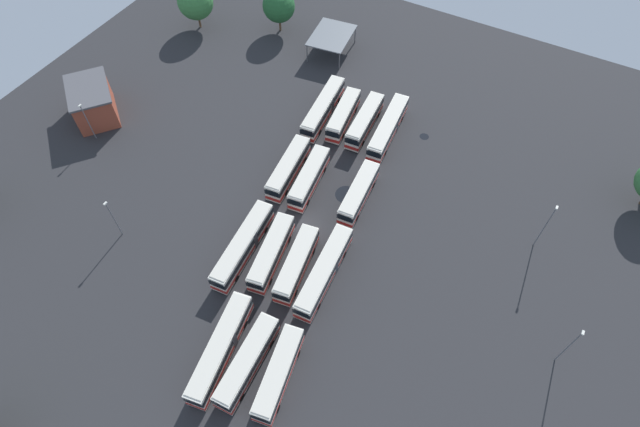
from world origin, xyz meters
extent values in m
plane|color=#28282B|center=(0.00, 0.00, 0.00)|extent=(123.66, 123.66, 0.00)
cube|color=silver|center=(-21.61, -8.73, 1.85)|extent=(14.34, 4.02, 3.10)
cube|color=beige|center=(-21.61, -8.73, 3.47)|extent=(13.75, 3.77, 0.14)
cube|color=black|center=(-21.61, -8.73, 2.34)|extent=(14.41, 4.07, 0.99)
cube|color=red|center=(-21.61, -8.73, 0.98)|extent=(14.41, 4.07, 0.62)
cube|color=black|center=(-14.57, -7.94, 2.44)|extent=(0.28, 2.02, 1.14)
cube|color=#47474C|center=(-23.16, -8.90, 1.85)|extent=(1.17, 2.60, 2.97)
cylinder|color=black|center=(-17.38, -7.11, 0.50)|extent=(1.03, 0.41, 1.00)
cylinder|color=black|center=(-17.13, -9.37, 0.50)|extent=(1.03, 0.41, 1.00)
cylinder|color=black|center=(-26.10, -8.09, 0.50)|extent=(1.03, 0.41, 1.00)
cylinder|color=black|center=(-25.85, -10.34, 0.50)|extent=(1.03, 0.41, 1.00)
cube|color=silver|center=(-21.78, -4.87, 1.85)|extent=(11.27, 3.99, 3.10)
cube|color=beige|center=(-21.78, -4.87, 3.47)|extent=(10.81, 3.74, 0.14)
cube|color=black|center=(-21.78, -4.87, 2.34)|extent=(11.33, 4.04, 0.99)
cube|color=red|center=(-21.78, -4.87, 0.98)|extent=(11.33, 4.04, 0.62)
cube|color=black|center=(-16.30, -4.09, 2.44)|extent=(0.34, 2.01, 1.14)
cylinder|color=black|center=(-18.55, -3.26, 0.50)|extent=(1.03, 0.44, 1.00)
cylinder|color=black|center=(-18.23, -5.51, 0.50)|extent=(1.03, 0.44, 1.00)
cylinder|color=black|center=(-25.32, -4.23, 0.50)|extent=(1.03, 0.44, 1.00)
cylinder|color=black|center=(-25.00, -6.47, 0.50)|extent=(1.03, 0.44, 1.00)
cube|color=silver|center=(-22.25, -1.03, 1.85)|extent=(11.93, 3.42, 3.10)
cube|color=beige|center=(-22.25, -1.03, 3.47)|extent=(11.45, 3.19, 0.14)
cube|color=black|center=(-22.25, -1.03, 2.34)|extent=(12.00, 3.47, 0.99)
cube|color=red|center=(-22.25, -1.03, 0.98)|extent=(12.00, 3.47, 0.62)
cube|color=black|center=(-16.37, -0.54, 2.44)|extent=(0.23, 2.02, 1.14)
cylinder|color=black|center=(-18.71, 0.40, 0.50)|extent=(1.02, 0.38, 1.00)
cylinder|color=black|center=(-18.52, -1.86, 0.50)|extent=(1.02, 0.38, 1.00)
cylinder|color=black|center=(-25.98, -0.20, 0.50)|extent=(1.02, 0.38, 1.00)
cylinder|color=black|center=(-25.79, -2.46, 0.50)|extent=(1.02, 0.38, 1.00)
cube|color=silver|center=(-22.69, 3.07, 1.85)|extent=(14.32, 3.76, 3.10)
cube|color=beige|center=(-22.69, 3.07, 3.47)|extent=(13.74, 3.51, 0.14)
cube|color=black|center=(-22.69, 3.07, 2.34)|extent=(14.39, 3.80, 0.99)
cube|color=red|center=(-22.69, 3.07, 0.98)|extent=(14.39, 3.80, 0.62)
cube|color=black|center=(-15.63, 3.73, 2.44)|extent=(0.25, 2.02, 1.14)
cube|color=#47474C|center=(-24.24, 2.93, 1.85)|extent=(1.13, 2.59, 2.97)
cylinder|color=black|center=(-18.43, 4.61, 0.50)|extent=(1.02, 0.39, 1.00)
cylinder|color=black|center=(-18.22, 2.35, 0.50)|extent=(1.02, 0.39, 1.00)
cylinder|color=black|center=(-27.16, 3.80, 0.50)|extent=(1.02, 0.39, 1.00)
cylinder|color=black|center=(-26.95, 1.54, 0.50)|extent=(1.02, 0.39, 1.00)
cube|color=silver|center=(-6.96, -6.88, 1.85)|extent=(12.04, 3.85, 3.10)
cube|color=beige|center=(-6.96, -6.88, 3.47)|extent=(11.55, 3.60, 0.14)
cube|color=black|center=(-6.96, -6.88, 2.34)|extent=(12.11, 3.90, 0.99)
cube|color=red|center=(-6.96, -6.88, 0.98)|extent=(12.11, 3.90, 0.62)
cube|color=black|center=(-1.08, -6.17, 2.44)|extent=(0.30, 2.01, 1.14)
cylinder|color=black|center=(-3.46, -5.32, 0.50)|extent=(1.03, 0.42, 1.00)
cylinder|color=black|center=(-3.19, -7.57, 0.50)|extent=(1.03, 0.42, 1.00)
cylinder|color=black|center=(-10.74, -6.19, 0.50)|extent=(1.03, 0.42, 1.00)
cylinder|color=black|center=(-10.47, -8.44, 0.50)|extent=(1.03, 0.42, 1.00)
cube|color=silver|center=(-6.81, -3.03, 1.85)|extent=(11.57, 3.93, 3.10)
cube|color=beige|center=(-6.81, -3.03, 3.47)|extent=(11.10, 3.67, 0.14)
cube|color=black|center=(-6.81, -3.03, 2.34)|extent=(11.63, 3.97, 0.99)
cube|color=red|center=(-6.81, -3.03, 0.98)|extent=(11.63, 3.97, 0.62)
cube|color=black|center=(-1.18, -2.28, 2.44)|extent=(0.32, 2.01, 1.14)
cylinder|color=black|center=(-3.48, -1.44, 0.50)|extent=(1.03, 0.43, 1.00)
cylinder|color=black|center=(-3.18, -3.69, 0.50)|extent=(1.03, 0.43, 1.00)
cylinder|color=black|center=(-10.45, -2.36, 0.50)|extent=(1.03, 0.43, 1.00)
cylinder|color=black|center=(-10.15, -4.61, 0.50)|extent=(1.03, 0.43, 1.00)
cube|color=silver|center=(-7.83, 5.00, 1.85)|extent=(11.25, 3.38, 3.10)
cube|color=beige|center=(-7.83, 5.00, 3.47)|extent=(10.79, 3.15, 0.14)
cube|color=black|center=(-7.83, 5.00, 2.34)|extent=(11.31, 3.42, 0.99)
cube|color=red|center=(-7.83, 5.00, 0.98)|extent=(11.31, 3.42, 0.62)
cube|color=black|center=(-2.30, 5.46, 2.44)|extent=(0.23, 2.02, 1.14)
cylinder|color=black|center=(-4.51, 6.42, 0.50)|extent=(1.02, 0.38, 1.00)
cylinder|color=black|center=(-4.32, 4.16, 0.50)|extent=(1.02, 0.38, 1.00)
cylinder|color=black|center=(-11.35, 5.84, 0.50)|extent=(1.02, 0.38, 1.00)
cylinder|color=black|center=(-11.16, 3.58, 0.50)|extent=(1.02, 0.38, 1.00)
cube|color=silver|center=(8.43, -5.03, 1.85)|extent=(14.32, 3.79, 3.10)
cube|color=beige|center=(8.43, -5.03, 3.47)|extent=(13.74, 3.54, 0.14)
cube|color=black|center=(8.43, -5.03, 2.34)|extent=(14.39, 3.83, 0.99)
cube|color=red|center=(8.43, -5.03, 0.98)|extent=(14.39, 3.83, 0.62)
cube|color=black|center=(15.48, -4.36, 2.44)|extent=(0.25, 2.02, 1.14)
cube|color=#47474C|center=(6.88, -5.18, 1.85)|extent=(1.13, 2.59, 2.97)
cylinder|color=black|center=(12.69, -3.49, 0.50)|extent=(1.02, 0.39, 1.00)
cylinder|color=black|center=(12.90, -5.75, 0.50)|extent=(1.02, 0.39, 1.00)
cylinder|color=black|center=(3.95, -4.32, 0.50)|extent=(1.02, 0.39, 1.00)
cylinder|color=black|center=(4.16, -6.57, 0.50)|extent=(1.02, 0.39, 1.00)
cube|color=silver|center=(7.47, -0.93, 1.85)|extent=(11.95, 4.49, 3.10)
cube|color=beige|center=(7.47, -0.93, 3.47)|extent=(11.45, 4.21, 0.14)
cube|color=black|center=(7.47, -0.93, 2.34)|extent=(12.01, 4.54, 0.99)
cube|color=red|center=(7.47, -0.93, 0.98)|extent=(12.01, 4.54, 0.62)
cube|color=black|center=(13.24, 0.11, 2.44)|extent=(0.42, 2.00, 1.14)
cylinder|color=black|center=(10.84, 0.83, 0.50)|extent=(1.04, 0.47, 1.00)
cylinder|color=black|center=(11.24, -1.40, 0.50)|extent=(1.04, 0.47, 1.00)
cylinder|color=black|center=(3.70, -0.45, 0.50)|extent=(1.04, 0.47, 1.00)
cylinder|color=black|center=(4.10, -2.68, 0.50)|extent=(1.04, 0.47, 1.00)
cube|color=silver|center=(7.36, 3.06, 1.85)|extent=(11.57, 4.26, 3.10)
cube|color=beige|center=(7.36, 3.06, 3.47)|extent=(11.10, 3.99, 0.14)
cube|color=black|center=(7.36, 3.06, 2.34)|extent=(11.64, 4.30, 0.99)
cube|color=red|center=(7.36, 3.06, 0.98)|extent=(11.64, 4.30, 0.62)
cube|color=black|center=(12.96, 3.98, 2.44)|extent=(0.38, 2.00, 1.14)
cylinder|color=black|center=(10.65, 4.75, 0.50)|extent=(1.04, 0.46, 1.00)
cylinder|color=black|center=(11.01, 2.51, 0.50)|extent=(1.04, 0.46, 1.00)
cylinder|color=black|center=(3.72, 3.61, 0.50)|extent=(1.04, 0.46, 1.00)
cylinder|color=black|center=(4.08, 1.38, 0.50)|extent=(1.04, 0.46, 1.00)
cube|color=silver|center=(6.58, 6.93, 1.85)|extent=(14.30, 3.56, 3.10)
cube|color=beige|center=(6.58, 6.93, 3.47)|extent=(13.72, 3.32, 0.14)
cube|color=black|center=(6.58, 6.93, 2.34)|extent=(14.37, 3.61, 0.99)
cube|color=red|center=(6.58, 6.93, 0.98)|extent=(14.37, 3.61, 0.62)
cube|color=black|center=(13.65, 7.49, 2.44)|extent=(0.22, 2.02, 1.14)
cube|color=#47474C|center=(5.03, 6.81, 1.85)|extent=(1.09, 2.58, 2.97)
cylinder|color=black|center=(10.86, 8.41, 0.50)|extent=(1.02, 0.38, 1.00)
cylinder|color=black|center=(11.04, 6.14, 0.50)|extent=(1.02, 0.38, 1.00)
cylinder|color=black|center=(2.12, 7.72, 0.50)|extent=(1.02, 0.38, 1.00)
cylinder|color=black|center=(2.30, 5.46, 0.50)|extent=(1.02, 0.38, 1.00)
cube|color=silver|center=(22.22, 0.96, 1.85)|extent=(14.36, 4.86, 3.10)
cube|color=beige|center=(22.22, 0.96, 3.47)|extent=(13.77, 4.57, 0.14)
cube|color=black|center=(22.22, 0.96, 2.34)|extent=(14.44, 4.91, 0.99)
cube|color=red|center=(22.22, 0.96, 0.98)|extent=(14.44, 4.91, 0.62)
cube|color=black|center=(29.20, 2.18, 2.44)|extent=(0.41, 2.00, 1.14)
cube|color=#47474C|center=(20.69, 0.70, 1.85)|extent=(1.32, 2.63, 2.97)
cylinder|color=black|center=(26.35, 2.84, 0.50)|extent=(1.04, 0.47, 1.00)
cylinder|color=black|center=(26.74, 0.60, 0.50)|extent=(1.04, 0.47, 1.00)
cylinder|color=black|center=(17.70, 1.33, 0.50)|extent=(1.04, 0.47, 1.00)
cylinder|color=black|center=(18.09, -0.91, 0.50)|extent=(1.04, 0.47, 1.00)
cube|color=silver|center=(22.02, 4.80, 1.85)|extent=(12.03, 3.19, 3.10)
cube|color=beige|center=(22.02, 4.80, 3.47)|extent=(11.54, 2.96, 0.14)
cube|color=black|center=(22.02, 4.80, 2.34)|extent=(12.09, 3.23, 0.99)
cube|color=red|center=(22.02, 4.80, 0.98)|extent=(12.09, 3.23, 0.62)
cube|color=black|center=(27.97, 5.17, 2.44)|extent=(0.18, 2.02, 1.14)
cylinder|color=black|center=(25.63, 6.16, 0.50)|extent=(1.02, 0.36, 1.00)
cylinder|color=black|center=(25.77, 3.90, 0.50)|extent=(1.02, 0.36, 1.00)
cylinder|color=black|center=(18.27, 5.71, 0.50)|extent=(1.02, 0.36, 1.00)
cylinder|color=black|center=(18.40, 3.45, 0.50)|extent=(1.02, 0.36, 1.00)
cube|color=silver|center=(21.41, 8.86, 1.85)|extent=(11.58, 4.48, 3.10)
cube|color=beige|center=(21.41, 8.86, 3.47)|extent=(11.09, 4.20, 0.14)
cube|color=black|center=(21.41, 8.86, 2.34)|extent=(11.64, 4.53, 0.99)
cube|color=red|center=(21.41, 8.86, 0.98)|extent=(11.64, 4.53, 0.62)
cube|color=black|center=(26.98, 9.89, 2.44)|extent=(0.43, 2.00, 1.14)
cylinder|color=black|center=(24.65, 10.61, 0.50)|extent=(1.04, 0.48, 1.00)
cylinder|color=black|center=(25.06, 8.38, 0.50)|extent=(1.04, 0.48, 1.00)
cylinder|color=black|center=(17.75, 9.34, 0.50)|extent=(1.04, 0.48, 1.00)
cylinder|color=black|center=(18.16, 7.11, 0.50)|extent=(1.04, 0.48, 1.00)
cube|color=#99422D|center=(-2.77, -43.43, 2.80)|extent=(10.87, 11.32, 5.60)
cube|color=#4C4C51|center=(-2.77, -43.43, 5.78)|extent=(11.52, 12.00, 0.36)
cube|color=black|center=(-5.71, -47.09, 1.10)|extent=(1.44, 1.18, 2.20)
cube|color=slate|center=(-38.31, -16.05, 3.77)|extent=(10.33, 8.32, 0.20)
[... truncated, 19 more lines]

